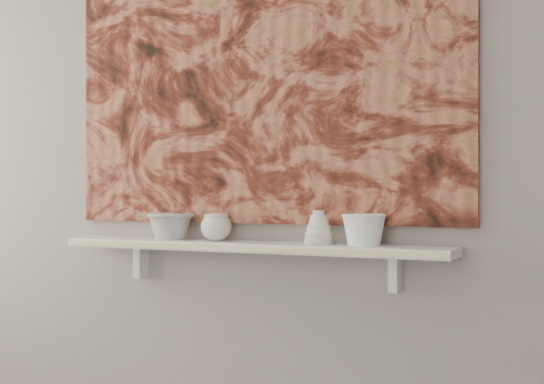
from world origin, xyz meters
The scene contains 11 objects.
wall_back centered at (0.00, 1.60, 1.35)m, with size 3.60×3.60×0.00m, color gray.
shelf centered at (0.00, 1.51, 0.92)m, with size 1.40×0.18×0.03m, color white.
shelf_stripe centered at (0.00, 1.41, 0.92)m, with size 1.40×0.01×0.02m, color beige.
bracket_left centered at (-0.49, 1.57, 0.84)m, with size 0.03×0.06×0.12m, color white.
bracket_right centered at (0.49, 1.57, 0.84)m, with size 0.03×0.06×0.12m, color white.
painting centered at (0.00, 1.59, 1.54)m, with size 1.50×0.03×1.10m, color #5D2618.
house_motif centered at (0.45, 1.57, 1.23)m, with size 0.09×0.00×0.08m, color black.
bowl_grey centered at (-0.32, 1.51, 0.98)m, with size 0.17×0.17×0.10m, color #9E9F9C, non-canonical shape.
cup_cream centered at (-0.13, 1.51, 0.98)m, with size 0.11×0.11×0.10m, color silver, non-canonical shape.
bell_vessel centered at (0.25, 1.51, 0.99)m, with size 0.10×0.10×0.11m, color silver, non-canonical shape.
bowl_white centered at (0.41, 1.51, 0.98)m, with size 0.14×0.14×0.10m, color silver, non-canonical shape.
Camera 1 is at (1.16, -0.79, 1.10)m, focal length 50.00 mm.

